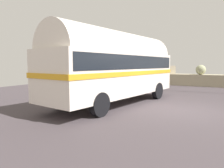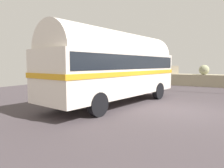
% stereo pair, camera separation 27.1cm
% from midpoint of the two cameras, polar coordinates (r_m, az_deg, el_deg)
% --- Properties ---
extents(ground, '(32.00, 26.00, 0.02)m').
position_cam_midpoint_polar(ground, '(9.57, 18.43, -7.10)').
color(ground, '#453C41').
extents(breakwater, '(31.36, 2.15, 2.33)m').
position_cam_midpoint_polar(breakwater, '(21.08, 25.18, 1.25)').
color(breakwater, tan).
rests_on(breakwater, ground).
extents(vintage_coach, '(3.75, 8.86, 3.70)m').
position_cam_midpoint_polar(vintage_coach, '(10.55, 0.50, 5.50)').
color(vintage_coach, black).
rests_on(vintage_coach, ground).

